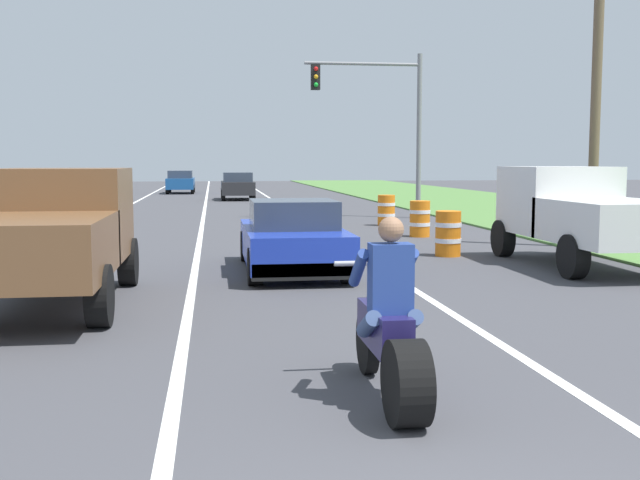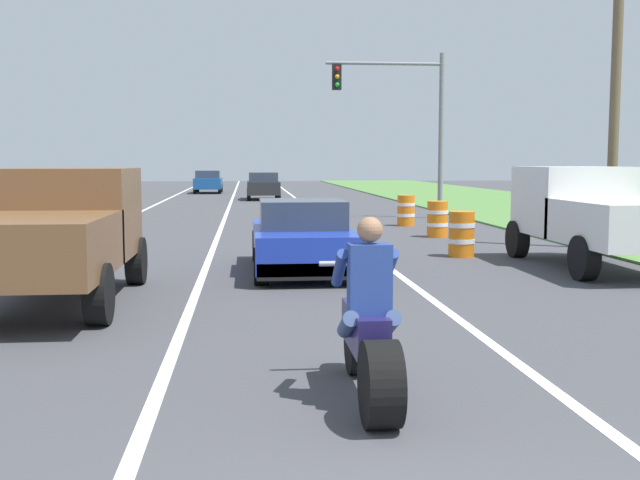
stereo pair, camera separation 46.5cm
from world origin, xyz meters
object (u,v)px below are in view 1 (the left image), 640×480
object	(u,v)px
pickup_truck_left_lane_brown	(52,230)
construction_barrel_nearest	(448,233)
construction_barrel_far	(386,210)
motorcycle_with_rider	(390,335)
traffic_light_mast_near	(384,109)
distant_car_far_ahead	(238,186)
sports_car_blue	(293,239)
construction_barrel_mid	(420,219)
pickup_truck_right_shoulder_white	(578,211)
distant_car_further_ahead	(181,182)

from	to	relation	value
pickup_truck_left_lane_brown	construction_barrel_nearest	size ratio (longest dim) A/B	4.80
construction_barrel_nearest	construction_barrel_far	distance (m)	8.19
motorcycle_with_rider	traffic_light_mast_near	xyz separation A→B (m)	(4.75, 21.40, 3.39)
construction_barrel_nearest	distant_car_far_ahead	xyz separation A→B (m)	(-3.78, 26.17, 0.27)
sports_car_blue	construction_barrel_mid	size ratio (longest dim) A/B	4.30
construction_barrel_nearest	construction_barrel_mid	distance (m)	4.42
pickup_truck_right_shoulder_white	construction_barrel_far	world-z (taller)	pickup_truck_right_shoulder_white
distant_car_far_ahead	distant_car_further_ahead	bearing A→B (deg)	110.69
pickup_truck_right_shoulder_white	distant_car_far_ahead	distance (m)	28.69
pickup_truck_left_lane_brown	traffic_light_mast_near	bearing A→B (deg)	62.32
traffic_light_mast_near	construction_barrel_far	size ratio (longest dim) A/B	6.00
motorcycle_with_rider	pickup_truck_left_lane_brown	size ratio (longest dim) A/B	0.46
construction_barrel_nearest	construction_barrel_far	world-z (taller)	same
construction_barrel_far	distant_car_far_ahead	xyz separation A→B (m)	(-4.25, 18.00, 0.27)
construction_barrel_nearest	motorcycle_with_rider	bearing A→B (deg)	-110.04
sports_car_blue	construction_barrel_far	distance (m)	10.92
pickup_truck_left_lane_brown	pickup_truck_right_shoulder_white	bearing A→B (deg)	17.39
distant_car_far_ahead	construction_barrel_nearest	bearing A→B (deg)	-81.78
pickup_truck_right_shoulder_white	traffic_light_mast_near	bearing A→B (deg)	94.16
pickup_truck_left_lane_brown	construction_barrel_mid	xyz separation A→B (m)	(8.00, 9.27, -0.60)
distant_car_further_ahead	traffic_light_mast_near	bearing A→B (deg)	-70.79
pickup_truck_left_lane_brown	construction_barrel_nearest	xyz separation A→B (m)	(7.44, 4.89, -0.60)
pickup_truck_left_lane_brown	distant_car_further_ahead	world-z (taller)	pickup_truck_left_lane_brown
sports_car_blue	distant_car_far_ahead	xyz separation A→B (m)	(-0.13, 28.11, 0.14)
pickup_truck_right_shoulder_white	construction_barrel_mid	xyz separation A→B (m)	(-1.51, 6.29, -0.60)
construction_barrel_nearest	distant_car_further_ahead	world-z (taller)	distant_car_further_ahead
pickup_truck_right_shoulder_white	construction_barrel_far	bearing A→B (deg)	99.01
distant_car_further_ahead	construction_barrel_far	bearing A→B (deg)	-74.15
traffic_light_mast_near	construction_barrel_mid	distance (m)	7.85
motorcycle_with_rider	traffic_light_mast_near	distance (m)	22.18
construction_barrel_nearest	construction_barrel_mid	xyz separation A→B (m)	(0.56, 4.38, 0.00)
construction_barrel_nearest	pickup_truck_right_shoulder_white	bearing A→B (deg)	-42.74
sports_car_blue	construction_barrel_nearest	xyz separation A→B (m)	(3.65, 1.94, -0.13)
pickup_truck_right_shoulder_white	construction_barrel_nearest	world-z (taller)	pickup_truck_right_shoulder_white
pickup_truck_right_shoulder_white	traffic_light_mast_near	size ratio (longest dim) A/B	0.80
motorcycle_with_rider	traffic_light_mast_near	size ratio (longest dim) A/B	0.37
distant_car_further_ahead	construction_barrel_mid	bearing A→B (deg)	-75.86
motorcycle_with_rider	distant_car_further_ahead	size ratio (longest dim) A/B	0.55
pickup_truck_left_lane_brown	traffic_light_mast_near	distance (m)	18.62
construction_barrel_nearest	distant_car_further_ahead	bearing A→B (deg)	101.58
construction_barrel_mid	distant_car_further_ahead	world-z (taller)	distant_car_further_ahead
construction_barrel_nearest	construction_barrel_far	xyz separation A→B (m)	(0.47, 8.18, 0.00)
motorcycle_with_rider	construction_barrel_far	size ratio (longest dim) A/B	2.21
pickup_truck_left_lane_brown	distant_car_further_ahead	distance (m)	40.21
construction_barrel_nearest	distant_car_far_ahead	bearing A→B (deg)	98.22
sports_car_blue	construction_barrel_nearest	distance (m)	4.14
pickup_truck_left_lane_brown	distant_car_further_ahead	size ratio (longest dim) A/B	1.20
construction_barrel_mid	distant_car_far_ahead	size ratio (longest dim) A/B	0.25
sports_car_blue	distant_car_far_ahead	bearing A→B (deg)	90.26
construction_barrel_mid	distant_car_far_ahead	bearing A→B (deg)	101.26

